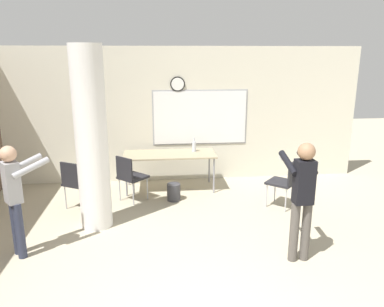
{
  "coord_description": "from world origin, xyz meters",
  "views": [
    {
      "loc": [
        -0.34,
        -2.73,
        2.66
      ],
      "look_at": [
        0.19,
        2.58,
        1.22
      ],
      "focal_mm": 35.0,
      "sensor_mm": 36.0,
      "label": 1
    }
  ],
  "objects_px": {
    "bottle_on_table": "(194,146)",
    "chair_near_pillar": "(76,181)",
    "person_watching_back": "(15,193)",
    "chair_table_left": "(130,175)",
    "chair_mid_room": "(285,180)",
    "folding_table": "(170,156)",
    "person_playing_side": "(302,193)"
  },
  "relations": [
    {
      "from": "folding_table",
      "to": "person_watching_back",
      "type": "relative_size",
      "value": 1.18
    },
    {
      "from": "bottle_on_table",
      "to": "person_watching_back",
      "type": "distance_m",
      "value": 3.61
    },
    {
      "from": "chair_table_left",
      "to": "chair_mid_room",
      "type": "bearing_deg",
      "value": -11.55
    },
    {
      "from": "bottle_on_table",
      "to": "chair_near_pillar",
      "type": "distance_m",
      "value": 2.38
    },
    {
      "from": "bottle_on_table",
      "to": "chair_near_pillar",
      "type": "bearing_deg",
      "value": -156.29
    },
    {
      "from": "person_watching_back",
      "to": "folding_table",
      "type": "bearing_deg",
      "value": 48.22
    },
    {
      "from": "chair_table_left",
      "to": "person_watching_back",
      "type": "distance_m",
      "value": 2.28
    },
    {
      "from": "chair_mid_room",
      "to": "person_watching_back",
      "type": "relative_size",
      "value": 0.57
    },
    {
      "from": "chair_table_left",
      "to": "chair_near_pillar",
      "type": "height_order",
      "value": "same"
    },
    {
      "from": "chair_mid_room",
      "to": "person_playing_side",
      "type": "relative_size",
      "value": 0.54
    },
    {
      "from": "bottle_on_table",
      "to": "chair_table_left",
      "type": "xyz_separation_m",
      "value": [
        -1.25,
        -0.71,
        -0.34
      ]
    },
    {
      "from": "folding_table",
      "to": "bottle_on_table",
      "type": "xyz_separation_m",
      "value": [
        0.5,
        0.12,
        0.15
      ]
    },
    {
      "from": "chair_near_pillar",
      "to": "chair_mid_room",
      "type": "xyz_separation_m",
      "value": [
        3.63,
        -0.31,
        0.0
      ]
    },
    {
      "from": "folding_table",
      "to": "bottle_on_table",
      "type": "relative_size",
      "value": 6.47
    },
    {
      "from": "chair_mid_room",
      "to": "person_playing_side",
      "type": "bearing_deg",
      "value": -103.16
    },
    {
      "from": "bottle_on_table",
      "to": "chair_table_left",
      "type": "height_order",
      "value": "bottle_on_table"
    },
    {
      "from": "bottle_on_table",
      "to": "person_playing_side",
      "type": "xyz_separation_m",
      "value": [
        1.07,
        -2.96,
        0.1
      ]
    },
    {
      "from": "folding_table",
      "to": "chair_mid_room",
      "type": "xyz_separation_m",
      "value": [
        1.97,
        -1.14,
        -0.18
      ]
    },
    {
      "from": "bottle_on_table",
      "to": "chair_near_pillar",
      "type": "relative_size",
      "value": 0.32
    },
    {
      "from": "chair_mid_room",
      "to": "bottle_on_table",
      "type": "bearing_deg",
      "value": 139.38
    },
    {
      "from": "person_playing_side",
      "to": "person_watching_back",
      "type": "xyz_separation_m",
      "value": [
        -3.69,
        0.47,
        -0.04
      ]
    },
    {
      "from": "chair_mid_room",
      "to": "person_playing_side",
      "type": "distance_m",
      "value": 1.8
    },
    {
      "from": "chair_table_left",
      "to": "person_watching_back",
      "type": "bearing_deg",
      "value": -127.4
    },
    {
      "from": "folding_table",
      "to": "chair_table_left",
      "type": "distance_m",
      "value": 0.97
    },
    {
      "from": "bottle_on_table",
      "to": "chair_mid_room",
      "type": "distance_m",
      "value": 1.97
    },
    {
      "from": "chair_table_left",
      "to": "person_playing_side",
      "type": "bearing_deg",
      "value": -44.15
    },
    {
      "from": "chair_mid_room",
      "to": "person_watching_back",
      "type": "distance_m",
      "value": 4.28
    },
    {
      "from": "chair_mid_room",
      "to": "chair_near_pillar",
      "type": "bearing_deg",
      "value": 175.08
    },
    {
      "from": "chair_table_left",
      "to": "person_watching_back",
      "type": "height_order",
      "value": "person_watching_back"
    },
    {
      "from": "bottle_on_table",
      "to": "chair_near_pillar",
      "type": "xyz_separation_m",
      "value": [
        -2.16,
        -0.95,
        -0.34
      ]
    },
    {
      "from": "folding_table",
      "to": "chair_near_pillar",
      "type": "relative_size",
      "value": 2.08
    },
    {
      "from": "chair_near_pillar",
      "to": "person_watching_back",
      "type": "bearing_deg",
      "value": -106.46
    }
  ]
}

